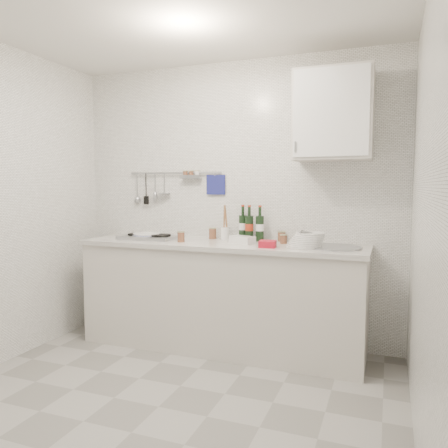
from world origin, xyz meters
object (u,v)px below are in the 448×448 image
at_px(plate_stack_sink, 307,240).
at_px(wine_bottles, 251,223).
at_px(wall_cabinet, 333,115).
at_px(utensil_crock, 225,232).
at_px(plate_stack_hob, 145,236).

height_order(plate_stack_sink, wine_bottles, wine_bottles).
distance_m(wall_cabinet, wine_bottles, 1.12).
xyz_separation_m(plate_stack_sink, utensil_crock, (-0.76, 0.20, 0.02)).
xyz_separation_m(plate_stack_sink, wine_bottles, (-0.53, 0.24, 0.10)).
distance_m(wall_cabinet, plate_stack_hob, 1.93).
distance_m(plate_stack_hob, wine_bottles, 0.97).
bearing_deg(plate_stack_sink, wall_cabinet, 44.82).
relative_size(wine_bottles, utensil_crock, 0.99).
bearing_deg(wall_cabinet, plate_stack_hob, -175.91).
height_order(plate_stack_hob, plate_stack_sink, plate_stack_sink).
relative_size(wall_cabinet, utensil_crock, 2.23).
bearing_deg(plate_stack_hob, plate_stack_sink, -1.74).
height_order(wall_cabinet, plate_stack_hob, wall_cabinet).
bearing_deg(wall_cabinet, plate_stack_sink, -135.18).
xyz_separation_m(wall_cabinet, utensil_crock, (-0.92, 0.04, -0.96)).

